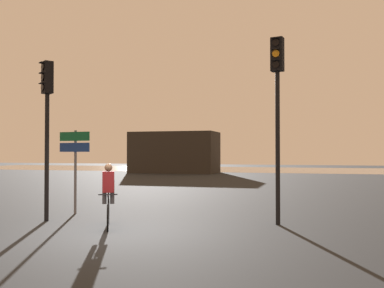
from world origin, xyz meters
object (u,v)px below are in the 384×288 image
(distant_building, at_px, (175,152))
(direction_sign_post, at_px, (75,156))
(traffic_light_near_left, at_px, (47,110))
(traffic_light_near_right, at_px, (277,96))
(cyclist, at_px, (108,195))

(distant_building, relative_size, direction_sign_post, 3.12)
(distant_building, bearing_deg, traffic_light_near_left, -78.57)
(distant_building, height_order, traffic_light_near_left, traffic_light_near_left)
(traffic_light_near_right, relative_size, direction_sign_post, 1.91)
(traffic_light_near_right, height_order, direction_sign_post, traffic_light_near_right)
(distant_building, height_order, cyclist, distant_building)
(traffic_light_near_right, distance_m, direction_sign_post, 6.44)
(distant_building, distance_m, direction_sign_post, 27.63)
(traffic_light_near_left, relative_size, traffic_light_near_right, 0.90)
(distant_building, xyz_separation_m, traffic_light_near_left, (5.75, -28.44, 1.16))
(direction_sign_post, xyz_separation_m, cyclist, (2.08, -1.80, -0.97))
(direction_sign_post, distance_m, cyclist, 2.92)
(traffic_light_near_left, xyz_separation_m, direction_sign_post, (0.02, 1.42, -1.30))
(traffic_light_near_left, bearing_deg, distant_building, -43.69)
(traffic_light_near_left, bearing_deg, cyclist, -155.41)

